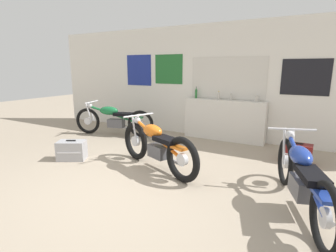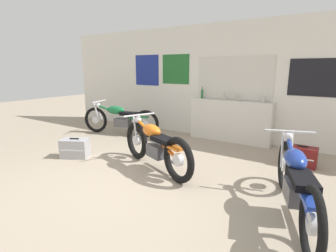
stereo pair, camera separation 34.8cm
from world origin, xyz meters
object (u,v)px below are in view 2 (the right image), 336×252
at_px(bottle_right_center, 263,99).
at_px(motorcycle_orange, 155,146).
at_px(bottle_center, 237,97).
at_px(motorcycle_blue, 296,181).
at_px(bottle_leftmost, 202,93).
at_px(motorcycle_green, 120,119).
at_px(hard_case_darkred, 301,156).
at_px(bottle_left_center, 224,96).
at_px(hard_case_silver, 75,148).

bearing_deg(bottle_right_center, motorcycle_orange, -115.71).
height_order(bottle_center, motorcycle_orange, bottle_center).
xyz_separation_m(bottle_center, motorcycle_blue, (1.70, -2.77, -0.63)).
bearing_deg(motorcycle_orange, bottle_right_center, 64.29).
xyz_separation_m(bottle_leftmost, motorcycle_green, (-1.89, -1.00, -0.69)).
height_order(bottle_leftmost, bottle_right_center, bottle_leftmost).
xyz_separation_m(bottle_center, hard_case_darkred, (1.56, -0.90, -0.89)).
distance_m(bottle_leftmost, hard_case_darkred, 2.78).
height_order(bottle_left_center, hard_case_silver, bottle_left_center).
bearing_deg(bottle_right_center, motorcycle_blue, -68.14).
relative_size(bottle_leftmost, bottle_right_center, 1.56).
relative_size(bottle_right_center, hard_case_darkred, 0.37).
bearing_deg(hard_case_silver, bottle_center, 51.59).
xyz_separation_m(hard_case_darkred, hard_case_silver, (-3.82, -1.95, 0.01)).
xyz_separation_m(bottle_leftmost, motorcycle_orange, (0.33, -2.47, -0.69)).
bearing_deg(hard_case_darkred, motorcycle_green, -178.70).
bearing_deg(bottle_left_center, bottle_center, 11.20).
relative_size(motorcycle_orange, hard_case_darkred, 3.85).
bearing_deg(motorcycle_green, bottle_left_center, 20.60).
distance_m(bottle_right_center, motorcycle_orange, 2.78).
xyz_separation_m(bottle_right_center, motorcycle_green, (-3.40, -0.96, -0.64)).
distance_m(bottle_left_center, motorcycle_blue, 3.42).
xyz_separation_m(bottle_left_center, hard_case_darkred, (1.85, -0.84, -0.90)).
relative_size(bottle_left_center, hard_case_darkred, 0.41).
bearing_deg(motorcycle_blue, motorcycle_orange, 172.59).
xyz_separation_m(bottle_left_center, bottle_center, (0.29, 0.06, -0.01)).
bearing_deg(hard_case_darkred, bottle_right_center, 137.89).
bearing_deg(bottle_left_center, hard_case_silver, -125.16).
xyz_separation_m(bottle_center, bottle_right_center, (0.60, -0.04, -0.00)).
height_order(motorcycle_orange, hard_case_silver, motorcycle_orange).
bearing_deg(bottle_right_center, bottle_leftmost, 178.43).
bearing_deg(bottle_right_center, bottle_center, 176.44).
bearing_deg(bottle_right_center, motorcycle_green, -164.21).
height_order(motorcycle_blue, hard_case_silver, motorcycle_blue).
relative_size(bottle_leftmost, bottle_center, 1.54).
distance_m(bottle_center, hard_case_silver, 3.74).
bearing_deg(motorcycle_blue, motorcycle_green, 158.53).
bearing_deg(bottle_center, motorcycle_green, -160.34).
bearing_deg(bottle_leftmost, bottle_right_center, -1.57).
xyz_separation_m(bottle_left_center, motorcycle_orange, (-0.28, -2.41, -0.66)).
bearing_deg(motorcycle_blue, bottle_right_center, 111.86).
bearing_deg(hard_case_darkred, bottle_leftmost, 159.84).
bearing_deg(bottle_leftmost, bottle_left_center, -5.77).
xyz_separation_m(bottle_right_center, motorcycle_orange, (-1.17, -2.43, -0.65)).
bearing_deg(bottle_left_center, hard_case_darkred, -24.47).
xyz_separation_m(bottle_right_center, hard_case_darkred, (0.95, -0.86, -0.89)).
bearing_deg(bottle_left_center, bottle_right_center, 1.31).
height_order(bottle_leftmost, hard_case_silver, bottle_leftmost).
bearing_deg(bottle_center, motorcycle_orange, -102.98).
bearing_deg(bottle_leftmost, motorcycle_green, -152.08).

